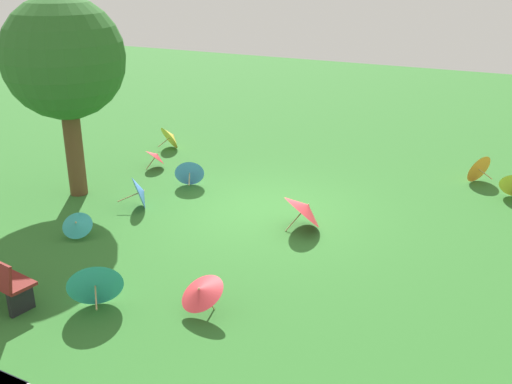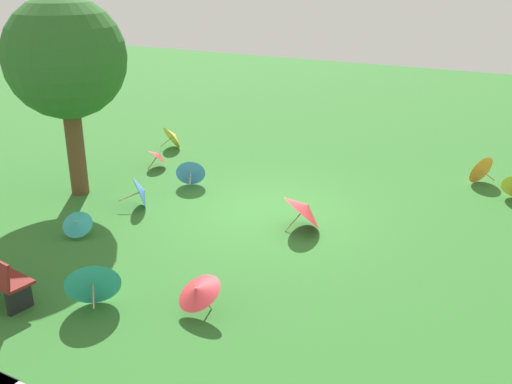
# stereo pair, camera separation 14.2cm
# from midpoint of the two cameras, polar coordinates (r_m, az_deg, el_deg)

# --- Properties ---
(ground) EXTENTS (40.00, 40.00, 0.00)m
(ground) POSITION_cam_midpoint_polar(r_m,az_deg,el_deg) (12.65, 0.47, -1.81)
(ground) COLOR #2D6B28
(shade_tree) EXTENTS (2.61, 2.61, 4.39)m
(shade_tree) POSITION_cam_midpoint_polar(r_m,az_deg,el_deg) (13.43, -18.36, 12.03)
(shade_tree) COLOR brown
(shade_tree) RESTS_ON ground
(parasol_red_0) EXTENTS (0.92, 0.90, 0.63)m
(parasol_red_0) POSITION_cam_midpoint_polar(r_m,az_deg,el_deg) (8.95, -5.82, -9.51)
(parasol_red_0) COLOR tan
(parasol_red_0) RESTS_ON ground
(parasol_red_1) EXTENTS (0.76, 0.74, 0.57)m
(parasol_red_1) POSITION_cam_midpoint_polar(r_m,az_deg,el_deg) (15.41, -9.88, 3.46)
(parasol_red_1) COLOR tan
(parasol_red_1) RESTS_ON ground
(parasol_orange_0) EXTENTS (0.75, 0.80, 0.73)m
(parasol_orange_0) POSITION_cam_midpoint_polar(r_m,az_deg,el_deg) (15.11, 20.28, 2.22)
(parasol_orange_0) COLOR tan
(parasol_orange_0) RESTS_ON ground
(parasol_red_2) EXTENTS (1.21, 1.22, 0.83)m
(parasol_red_2) POSITION_cam_midpoint_polar(r_m,az_deg,el_deg) (11.66, 4.41, -1.60)
(parasol_red_2) COLOR tan
(parasol_red_2) RESTS_ON ground
(parasol_blue_0) EXTENTS (0.77, 0.76, 0.74)m
(parasol_blue_0) POSITION_cam_midpoint_polar(r_m,az_deg,el_deg) (12.91, -11.33, 0.02)
(parasol_blue_0) COLOR tan
(parasol_blue_0) RESTS_ON ground
(parasol_blue_1) EXTENTS (0.78, 0.73, 0.69)m
(parasol_blue_1) POSITION_cam_midpoint_polar(r_m,az_deg,el_deg) (14.04, -6.72, 1.94)
(parasol_blue_1) COLOR tan
(parasol_blue_1) RESTS_ON ground
(parasol_teal_0) EXTENTS (0.76, 0.74, 0.53)m
(parasol_teal_0) POSITION_cam_midpoint_polar(r_m,az_deg,el_deg) (11.81, -17.25, -2.97)
(parasol_teal_0) COLOR tan
(parasol_teal_0) RESTS_ON ground
(parasol_teal_1) EXTENTS (0.93, 0.89, 0.86)m
(parasol_teal_1) POSITION_cam_midpoint_polar(r_m,az_deg,el_deg) (9.43, -15.69, -8.36)
(parasol_teal_1) COLOR tan
(parasol_teal_1) RESTS_ON ground
(parasol_yellow_1) EXTENTS (0.88, 0.80, 0.71)m
(parasol_yellow_1) POSITION_cam_midpoint_polar(r_m,az_deg,el_deg) (16.99, -8.42, 5.33)
(parasol_yellow_1) COLOR tan
(parasol_yellow_1) RESTS_ON ground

